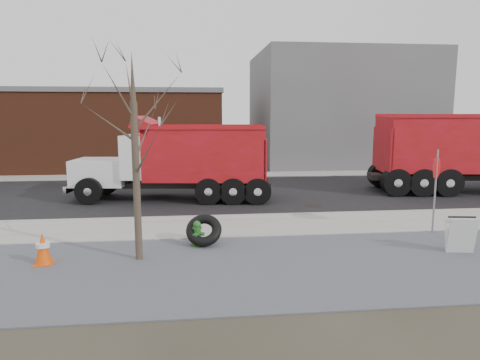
{
  "coord_description": "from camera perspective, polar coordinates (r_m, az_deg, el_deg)",
  "views": [
    {
      "loc": [
        -1.77,
        -13.34,
        3.73
      ],
      "look_at": [
        -0.17,
        1.38,
        1.4
      ],
      "focal_mm": 32.0,
      "sensor_mm": 36.0,
      "label": 1
    }
  ],
  "objects": [
    {
      "name": "bare_tree",
      "position": [
        10.84,
        -13.89,
        6.4
      ],
      "size": [
        3.2,
        3.2,
        5.2
      ],
      "color": "#382D23",
      "rests_on": "ground"
    },
    {
      "name": "dump_truck_red_b",
      "position": [
        18.47,
        -7.93,
        2.88
      ],
      "size": [
        8.48,
        3.29,
        3.55
      ],
      "rotation": [
        0.0,
        0.0,
        3.03
      ],
      "color": "black",
      "rests_on": "ground"
    },
    {
      "name": "curb",
      "position": [
        15.43,
        0.55,
        -4.83
      ],
      "size": [
        60.0,
        0.15,
        0.11
      ],
      "primitive_type": "cube",
      "color": "#9E9B93",
      "rests_on": "ground"
    },
    {
      "name": "far_sidewalk",
      "position": [
        25.67,
        -2.19,
        0.65
      ],
      "size": [
        60.0,
        2.0,
        0.06
      ],
      "primitive_type": "cube",
      "color": "#9E9B93",
      "rests_on": "ground"
    },
    {
      "name": "sandwich_board",
      "position": [
        12.89,
        27.34,
        -6.46
      ],
      "size": [
        0.78,
        0.56,
        1.0
      ],
      "rotation": [
        0.0,
        0.0,
        -0.16
      ],
      "color": "silver",
      "rests_on": "ground"
    },
    {
      "name": "building_brick",
      "position": [
        31.45,
        -21.51,
        6.36
      ],
      "size": [
        20.2,
        8.2,
        5.3
      ],
      "color": "brown",
      "rests_on": "ground"
    },
    {
      "name": "fire_hydrant",
      "position": [
        12.17,
        -5.74,
        -7.26
      ],
      "size": [
        0.42,
        0.41,
        0.74
      ],
      "rotation": [
        0.0,
        0.0,
        -0.41
      ],
      "color": "#2A6526",
      "rests_on": "ground"
    },
    {
      "name": "building_grey",
      "position": [
        33.14,
        12.92,
        9.18
      ],
      "size": [
        12.0,
        10.0,
        8.0
      ],
      "color": "slate",
      "rests_on": "ground"
    },
    {
      "name": "ground",
      "position": [
        13.96,
        1.3,
        -6.55
      ],
      "size": [
        120.0,
        120.0,
        0.0
      ],
      "primitive_type": "plane",
      "color": "#383328",
      "rests_on": "ground"
    },
    {
      "name": "traffic_cone_near",
      "position": [
        11.73,
        -24.78,
        -8.31
      ],
      "size": [
        0.43,
        0.43,
        0.83
      ],
      "color": "#F74E07",
      "rests_on": "ground"
    },
    {
      "name": "dump_truck_red_a",
      "position": [
        22.84,
        28.72,
        3.66
      ],
      "size": [
        10.32,
        3.97,
        4.06
      ],
      "rotation": [
        0.0,
        0.0,
        -0.13
      ],
      "color": "black",
      "rests_on": "ground"
    },
    {
      "name": "stop_sign",
      "position": [
        14.42,
        24.69,
        0.43
      ],
      "size": [
        0.55,
        0.5,
        2.63
      ],
      "rotation": [
        0.0,
        0.0,
        0.34
      ],
      "color": "gray",
      "rests_on": "ground"
    },
    {
      "name": "gravel_verge",
      "position": [
        10.66,
        3.8,
        -11.46
      ],
      "size": [
        60.0,
        5.0,
        0.03
      ],
      "primitive_type": "cube",
      "color": "slate",
      "rests_on": "ground"
    },
    {
      "name": "truck_tire",
      "position": [
        12.2,
        -4.85,
        -6.69
      ],
      "size": [
        1.13,
        1.04,
        0.92
      ],
      "color": "black",
      "rests_on": "ground"
    },
    {
      "name": "sidewalk",
      "position": [
        14.19,
        1.17,
        -6.17
      ],
      "size": [
        60.0,
        2.5,
        0.06
      ],
      "primitive_type": "cube",
      "color": "#9E9B93",
      "rests_on": "ground"
    },
    {
      "name": "road",
      "position": [
        20.06,
        -1.05,
        -1.74
      ],
      "size": [
        60.0,
        9.4,
        0.02
      ],
      "primitive_type": "cube",
      "color": "black",
      "rests_on": "ground"
    }
  ]
}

